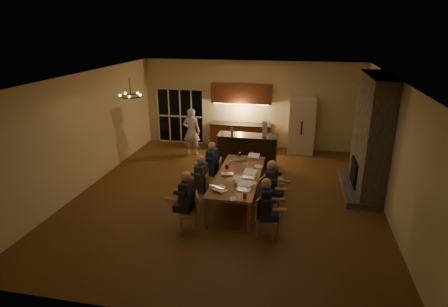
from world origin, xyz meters
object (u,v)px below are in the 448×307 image
chair_right_mid (269,195)px  can_silver (236,185)px  bar_island (247,151)px  person_right_mid (271,187)px  mug_front (234,181)px  redcup_far (252,154)px  bar_bottle (232,131)px  bar_blender (265,129)px  mug_back (231,162)px  laptop_c (227,170)px  refrigerator (302,126)px  plate_far (259,166)px  can_right (255,170)px  person_left_near (187,201)px  laptop_b (244,186)px  laptop_e (239,156)px  standing_person (192,132)px  redcup_near (245,196)px  chair_right_near (268,217)px  chair_left_far (213,174)px  person_left_mid (201,182)px  can_cola (240,155)px  laptop_d (249,173)px  plate_left (220,187)px  person_left_far (212,166)px  dining_table (238,188)px  chair_left_mid (199,190)px  redcup_mid (227,166)px  laptop_f (253,157)px  chair_right_far (275,180)px  mug_mid (244,166)px  chandelier (131,96)px  plate_near (251,183)px  laptop_a (220,186)px

chair_right_mid → can_silver: chair_right_mid is taller
bar_island → person_right_mid: 3.17m
mug_front → redcup_far: redcup_far is taller
bar_island → chair_right_mid: bearing=-70.9°
redcup_far → can_silver: 2.23m
bar_bottle → bar_blender: size_ratio=0.51×
mug_back → laptop_c: bearing=-86.9°
can_silver → refrigerator: bearing=73.7°
plate_far → bar_blender: bearing=91.1°
bar_island → chair_right_mid: (0.96, -2.96, -0.10)m
mug_back → can_right: size_ratio=0.83×
person_left_near → can_silver: person_left_near is taller
laptop_b → can_silver: bearing=154.5°
laptop_b → laptop_e: (-0.44, 2.04, 0.00)m
standing_person → redcup_near: 5.37m
chair_right_near → plate_far: size_ratio=3.67×
chair_left_far → person_left_mid: (-0.04, -1.15, 0.24)m
person_left_mid → can_cola: (0.67, 1.87, 0.12)m
person_left_mid → redcup_near: bearing=60.3°
chair_right_mid → bar_blender: (-0.43, 2.96, 0.87)m
laptop_d → plate_left: bearing=-118.2°
refrigerator → mug_back: (-1.89, -3.63, -0.20)m
person_left_far → redcup_near: bearing=39.1°
dining_table → chair_left_mid: 1.02m
redcup_mid → bar_blender: (0.79, 2.16, 0.51)m
person_left_far → person_right_mid: bearing=64.6°
laptop_e → laptop_f: size_ratio=1.00×
laptop_e → can_right: (0.57, -0.88, -0.05)m
laptop_c → can_cola: laptop_c is taller
chair_left_far → chair_right_far: (1.73, -0.12, 0.00)m
laptop_c → bar_island: bearing=-104.1°
laptop_b → plate_left: laptop_b is taller
bar_island → laptop_b: size_ratio=6.05×
laptop_f → mug_mid: laptop_f is taller
chandelier → laptop_d: 3.48m
laptop_b → redcup_near: size_ratio=2.67×
person_right_mid → person_left_far: bearing=64.3°
person_left_near → mug_front: bearing=147.0°
plate_near → bar_blender: (0.01, 3.03, 0.56)m
redcup_far → plate_near: redcup_far is taller
bar_island → can_silver: size_ratio=16.13×
laptop_a → mug_back: 1.77m
laptop_b → standing_person: bearing=127.4°
mug_mid → redcup_near: size_ratio=0.83×
bar_bottle → refrigerator: bearing=40.9°
laptop_a → chair_right_near: bearing=-169.9°
laptop_a → can_right: laptop_a is taller
person_left_far → redcup_near: person_left_far is taller
dining_table → chandelier: chandelier is taller
redcup_mid → plate_left: 1.24m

